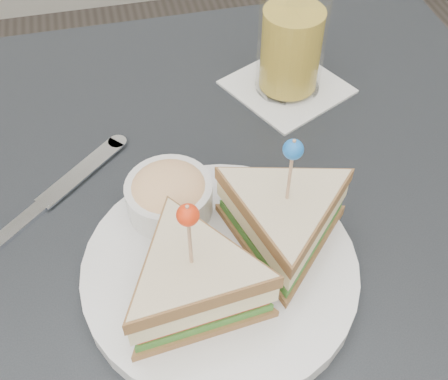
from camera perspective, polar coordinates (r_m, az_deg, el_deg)
table at (r=0.62m, az=-0.69°, el=-8.54°), size 0.80×0.80×0.75m
plate_meal at (r=0.50m, az=0.41°, el=-5.98°), size 0.33×0.33×0.15m
cutlery_knife at (r=0.61m, az=-17.40°, el=-0.96°), size 0.17×0.15×0.01m
drink_set at (r=0.68m, az=6.91°, el=15.02°), size 0.17×0.17×0.16m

